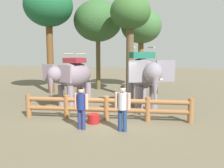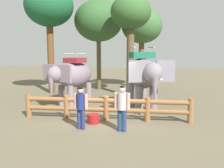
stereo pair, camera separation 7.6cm
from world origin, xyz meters
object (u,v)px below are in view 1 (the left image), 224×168
Objects in this scene: tourist_woman_in_black at (81,105)px; tree_far_left at (98,21)px; elephant_near_left at (72,76)px; elephant_center at (143,75)px; log_fence at (106,106)px; feed_bucket at (94,119)px; tourist_man_in_blue at (122,105)px; tree_deep_back at (141,27)px; tree_far_right at (130,15)px; tree_back_center at (48,7)px.

tree_far_left reaches higher than tourist_woman_in_black.
elephant_near_left is 0.89× the size of elephant_center.
log_fence is 0.82m from feed_bucket.
tourist_man_in_blue is (3.35, -3.83, -0.57)m from elephant_near_left.
elephant_near_left reaches higher than feed_bucket.
tourist_man_in_blue is 0.29× the size of tree_deep_back.
tourist_woman_in_black is 0.94× the size of tourist_man_in_blue.
feed_bucket is (-0.71, -6.12, -4.92)m from tree_far_right.
elephant_center is at bearing -6.31° from elephant_near_left.
log_fence is 14.42× the size of feed_bucket.
feed_bucket is at bearing -126.69° from log_fence.
elephant_near_left reaches higher than tourist_woman_in_black.
tree_back_center is (-6.12, 7.06, 4.77)m from tourist_man_in_blue.
tree_back_center reaches higher than tourist_man_in_blue.
tree_back_center is 1.21× the size of tree_deep_back.
tree_far_left is 3.56m from tree_far_right.
tree_back_center is (-4.55, 7.12, 4.83)m from tourist_woman_in_black.
tree_far_left is at bearing 122.88° from elephant_center.
tree_back_center is 6.81m from tree_deep_back.
elephant_center is 3.56m from feed_bucket.
elephant_near_left is 4.33m from tourist_woman_in_black.
elephant_near_left is 5.42m from tree_far_right.
elephant_center reaches higher than elephant_near_left.
tree_far_right is (2.73, 3.08, 3.53)m from elephant_near_left.
log_fence is 4.44× the size of tourist_woman_in_black.
tourist_woman_in_black is 0.25× the size of tree_far_left.
tree_far_left is at bearing 37.80° from tree_back_center.
tree_back_center reaches higher than elephant_center.
tourist_man_in_blue is 0.27× the size of tree_far_right.
tree_far_left is (0.05, 5.42, 3.46)m from elephant_near_left.
tourist_woman_in_black is at bearing -97.74° from tree_far_right.
tree_back_center reaches higher than tree_far_right.
tree_far_right is (5.50, -0.15, -0.67)m from tree_back_center.
tourist_woman_in_black is at bearing -120.51° from elephant_center.
tree_back_center is (-2.77, 3.23, 4.20)m from elephant_near_left.
tree_far_right reaches higher than elephant_center.
tourist_man_in_blue is at bearing -55.89° from log_fence.
tourist_man_in_blue is 3.44× the size of feed_bucket.
elephant_near_left is 0.52× the size of tree_far_right.
log_fence is at bearing -92.99° from tree_far_right.
tree_back_center is (-5.21, 5.71, 5.17)m from log_fence.
tourist_woman_in_black is 0.23× the size of tree_back_center.
elephant_center is 7.48m from tree_deep_back.
elephant_center is 7.46× the size of feed_bucket.
tourist_woman_in_black is 1.16m from feed_bucket.
log_fence is 3.61m from elephant_near_left.
tree_deep_back is (0.40, 3.37, -0.45)m from tree_far_right.
tree_back_center is at bearing -151.43° from tree_deep_back.
tree_back_center is at bearing 130.93° from tourist_man_in_blue.
tree_far_left reaches higher than elephant_near_left.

